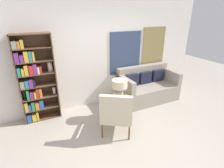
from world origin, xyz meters
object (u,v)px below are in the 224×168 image
object	(u,v)px
armchair	(117,112)
couch	(147,87)
bookshelf	(34,81)
side_table	(120,100)
table_lamp	(120,86)

from	to	relation	value
armchair	couch	size ratio (longest dim) A/B	0.58
couch	bookshelf	bearing A→B (deg)	175.07
side_table	table_lamp	size ratio (longest dim) A/B	1.33
side_table	armchair	bearing A→B (deg)	-123.59
side_table	table_lamp	distance (m)	0.34
bookshelf	couch	world-z (taller)	bookshelf
armchair	table_lamp	xyz separation A→B (m)	(0.37, 0.57, 0.29)
bookshelf	couch	size ratio (longest dim) A/B	1.21
bookshelf	side_table	distance (m)	1.95
bookshelf	side_table	world-z (taller)	bookshelf
armchair	table_lamp	world-z (taller)	same
couch	armchair	bearing A→B (deg)	-145.17
bookshelf	couch	bearing A→B (deg)	-4.93
couch	table_lamp	world-z (taller)	table_lamp
bookshelf	armchair	world-z (taller)	bookshelf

